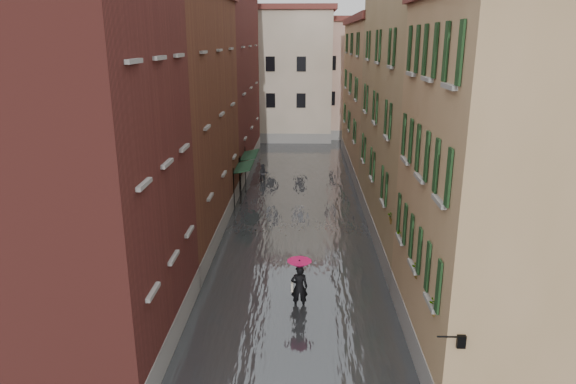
# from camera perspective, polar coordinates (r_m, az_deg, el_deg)

# --- Properties ---
(ground) EXTENTS (120.00, 120.00, 0.00)m
(ground) POSITION_cam_1_polar(r_m,az_deg,el_deg) (20.29, 0.62, -13.90)
(ground) COLOR #5B5B5E
(ground) RESTS_ON ground
(floodwater) EXTENTS (10.00, 60.00, 0.20)m
(floodwater) POSITION_cam_1_polar(r_m,az_deg,el_deg) (32.14, 1.12, -1.89)
(floodwater) COLOR #474B4E
(floodwater) RESTS_ON ground
(building_left_near) EXTENTS (6.00, 8.00, 13.00)m
(building_left_near) POSITION_cam_1_polar(r_m,az_deg,el_deg) (17.55, -22.99, 2.76)
(building_left_near) COLOR maroon
(building_left_near) RESTS_ON ground
(building_left_mid) EXTENTS (6.00, 14.00, 12.50)m
(building_left_mid) POSITION_cam_1_polar(r_m,az_deg,el_deg) (27.77, -13.65, 7.77)
(building_left_mid) COLOR brown
(building_left_mid) RESTS_ON ground
(building_left_far) EXTENTS (6.00, 16.00, 14.00)m
(building_left_far) POSITION_cam_1_polar(r_m,az_deg,el_deg) (42.25, -8.37, 11.97)
(building_left_far) COLOR maroon
(building_left_far) RESTS_ON ground
(building_right_near) EXTENTS (6.00, 8.00, 11.50)m
(building_right_near) POSITION_cam_1_polar(r_m,az_deg,el_deg) (17.45, 24.17, -0.01)
(building_right_near) COLOR #99784F
(building_right_near) RESTS_ON ground
(building_right_mid) EXTENTS (6.00, 14.00, 13.00)m
(building_right_mid) POSITION_cam_1_polar(r_m,az_deg,el_deg) (27.56, 15.95, 8.06)
(building_right_mid) COLOR #9D845F
(building_right_mid) RESTS_ON ground
(building_right_far) EXTENTS (6.00, 16.00, 11.50)m
(building_right_far) POSITION_cam_1_polar(r_m,az_deg,el_deg) (42.25, 11.06, 10.14)
(building_right_far) COLOR #99784F
(building_right_far) RESTS_ON ground
(building_end_cream) EXTENTS (12.00, 9.00, 13.00)m
(building_end_cream) POSITION_cam_1_polar(r_m,az_deg,el_deg) (55.71, -1.65, 12.71)
(building_end_cream) COLOR beige
(building_end_cream) RESTS_ON ground
(building_end_pink) EXTENTS (10.00, 9.00, 12.00)m
(building_end_pink) POSITION_cam_1_polar(r_m,az_deg,el_deg) (57.91, 7.61, 12.23)
(building_end_pink) COLOR #CDAA90
(building_end_pink) RESTS_ON ground
(awning_near) EXTENTS (1.09, 2.89, 2.80)m
(awning_near) POSITION_cam_1_polar(r_m,az_deg,el_deg) (32.70, -4.96, 2.69)
(awning_near) COLOR black
(awning_near) RESTS_ON ground
(awning_far) EXTENTS (1.09, 3.01, 2.80)m
(awning_far) POSITION_cam_1_polar(r_m,az_deg,el_deg) (36.01, -4.33, 4.01)
(awning_far) COLOR black
(awning_far) RESTS_ON ground
(wall_lantern) EXTENTS (0.71, 0.22, 0.35)m
(wall_lantern) POSITION_cam_1_polar(r_m,az_deg,el_deg) (14.17, 18.56, -15.35)
(wall_lantern) COLOR black
(wall_lantern) RESTS_ON ground
(window_planters) EXTENTS (0.59, 8.25, 0.84)m
(window_planters) POSITION_cam_1_polar(r_m,az_deg,el_deg) (18.32, 13.65, -5.65)
(window_planters) COLOR brown
(window_planters) RESTS_ON ground
(pedestrian_main) EXTENTS (0.98, 0.98, 2.06)m
(pedestrian_main) POSITION_cam_1_polar(r_m,az_deg,el_deg) (20.40, 1.26, -9.74)
(pedestrian_main) COLOR black
(pedestrian_main) RESTS_ON ground
(pedestrian_far) EXTENTS (0.78, 0.66, 1.42)m
(pedestrian_far) POSITION_cam_1_polar(r_m,az_deg,el_deg) (38.15, -2.74, 2.05)
(pedestrian_far) COLOR black
(pedestrian_far) RESTS_ON ground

